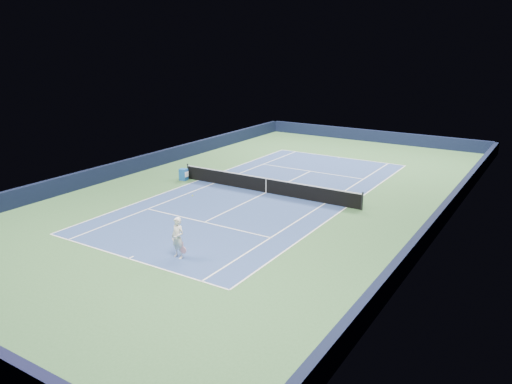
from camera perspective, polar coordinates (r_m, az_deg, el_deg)
The scene contains 19 objects.
ground at distance 31.82m, azimuth 1.16°, elevation -0.08°, with size 40.00×40.00×0.00m, color #335C32.
wall_far at distance 49.30m, azimuth 13.20°, elevation 6.26°, with size 22.00×0.35×1.10m, color #111733.
wall_right at distance 27.95m, azimuth 20.57°, elevation -2.45°, with size 0.35×40.00×1.10m, color black.
wall_left at distance 38.19m, azimuth -12.92°, elevation 3.24°, with size 0.35×40.00×1.10m, color black.
court_surface at distance 31.82m, azimuth 1.16°, elevation -0.07°, with size 10.97×23.77×0.01m, color navy.
baseline_far at distance 42.12m, azimuth 9.54°, elevation 3.94°, with size 10.97×0.08×0.00m, color white.
baseline_near at distance 23.09m, azimuth -14.36°, elevation -7.38°, with size 10.97×0.08×0.00m, color white.
sideline_doubles_right at distance 29.51m, azimuth 10.33°, elevation -1.72°, with size 0.08×23.77×0.00m, color white.
sideline_doubles_left at distance 34.84m, azimuth -6.60°, elevation 1.34°, with size 0.08×23.77×0.00m, color white.
sideline_singles_right at distance 30.01m, azimuth 7.91°, elevation -1.28°, with size 0.08×23.77×0.00m, color white.
sideline_singles_left at distance 34.03m, azimuth -4.79°, elevation 1.02°, with size 0.08×23.77×0.00m, color white.
service_line_far at distance 37.25m, azimuth 6.25°, elevation 2.38°, with size 8.23×0.08×0.00m, color white.
service_line_near at distance 26.82m, azimuth -5.92°, elevation -3.45°, with size 8.23×0.08×0.00m, color white.
center_service_line at distance 31.81m, azimuth 1.16°, elevation -0.06°, with size 0.08×12.80×0.00m, color white.
center_mark_far at distance 41.98m, azimuth 9.46°, elevation 3.91°, with size 0.08×0.30×0.00m, color white.
center_mark_near at distance 23.18m, azimuth -14.09°, elevation -7.26°, with size 0.08×0.30×0.00m, color white.
tennis_net at distance 31.67m, azimuth 1.16°, elevation 0.80°, with size 12.90×0.10×1.07m.
sponsor_cube at distance 34.94m, azimuth -8.28°, elevation 1.99°, with size 0.58×0.52×0.81m.
tennis_player at distance 22.39m, azimuth -8.91°, elevation -5.21°, with size 0.85×1.29×2.69m.
Camera 1 is at (15.64, -26.10, 9.31)m, focal length 35.00 mm.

